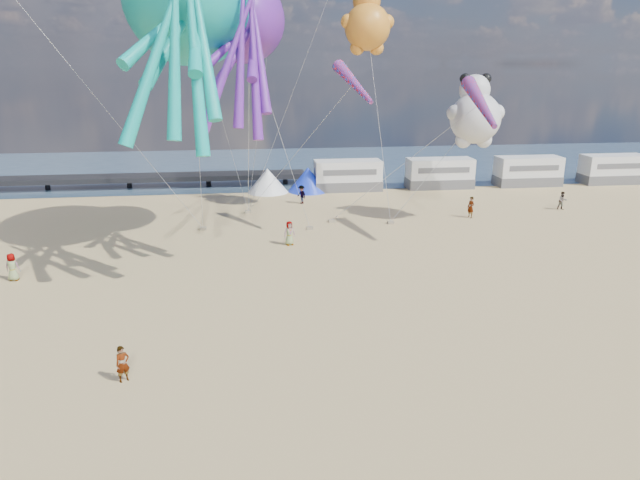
{
  "coord_description": "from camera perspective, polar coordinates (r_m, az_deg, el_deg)",
  "views": [
    {
      "loc": [
        -3.83,
        -15.45,
        12.15
      ],
      "look_at": [
        -1.11,
        6.0,
        5.46
      ],
      "focal_mm": 32.0,
      "sensor_mm": 36.0,
      "label": 1
    }
  ],
  "objects": [
    {
      "name": "sandbag_e",
      "position": [
        48.94,
        -7.19,
        2.82
      ],
      "size": [
        0.5,
        0.35,
        0.22
      ],
      "primitive_type": "cube",
      "color": "gray",
      "rests_on": "ground"
    },
    {
      "name": "windsock_right",
      "position": [
        40.23,
        3.42,
        15.38
      ],
      "size": [
        2.62,
        4.9,
        4.91
      ],
      "primitive_type": null,
      "rotation": [
        0.0,
        0.0,
        0.37
      ],
      "color": "red"
    },
    {
      "name": "ground",
      "position": [
        20.03,
        5.67,
        -20.25
      ],
      "size": [
        120.0,
        120.0,
        0.0
      ],
      "primitive_type": "plane",
      "color": "tan",
      "rests_on": "ground"
    },
    {
      "name": "tent_blue",
      "position": [
        56.82,
        -1.21,
        6.09
      ],
      "size": [
        4.0,
        4.0,
        2.4
      ],
      "primitive_type": "cone",
      "color": "#1933CC",
      "rests_on": "ground"
    },
    {
      "name": "motorhome_1",
      "position": [
        59.68,
        11.87,
        6.55
      ],
      "size": [
        6.6,
        2.5,
        3.0
      ],
      "primitive_type": "cube",
      "color": "silver",
      "rests_on": "ground"
    },
    {
      "name": "kite_teddy_orange",
      "position": [
        46.08,
        4.76,
        20.46
      ],
      "size": [
        5.14,
        4.97,
        5.94
      ],
      "primitive_type": null,
      "rotation": [
        0.0,
        0.0,
        0.28
      ],
      "color": "orange"
    },
    {
      "name": "sandbag_d",
      "position": [
        45.7,
        1.17,
        1.92
      ],
      "size": [
        0.5,
        0.35,
        0.22
      ],
      "primitive_type": "cube",
      "color": "gray",
      "rests_on": "ground"
    },
    {
      "name": "beachgoer_5",
      "position": [
        48.5,
        14.84,
        3.18
      ],
      "size": [
        1.16,
        1.7,
        1.76
      ],
      "primitive_type": "imported",
      "rotation": [
        0.0,
        0.0,
        5.15
      ],
      "color": "#7F6659",
      "rests_on": "ground"
    },
    {
      "name": "sandbag_b",
      "position": [
        43.72,
        -1.03,
        1.21
      ],
      "size": [
        0.5,
        0.35,
        0.22
      ],
      "primitive_type": "cube",
      "color": "gray",
      "rests_on": "ground"
    },
    {
      "name": "pier",
      "position": [
        65.14,
        -29.01,
        5.19
      ],
      "size": [
        60.0,
        3.0,
        0.5
      ],
      "primitive_type": "cube",
      "color": "black",
      "rests_on": "ground"
    },
    {
      "name": "standing_person",
      "position": [
        24.43,
        -19.13,
        -11.62
      ],
      "size": [
        0.66,
        0.6,
        1.52
      ],
      "primitive_type": "imported",
      "rotation": [
        0.0,
        0.0,
        0.56
      ],
      "color": "tan",
      "rests_on": "ground"
    },
    {
      "name": "beachgoer_1",
      "position": [
        53.8,
        23.08,
        3.63
      ],
      "size": [
        0.8,
        0.53,
        1.6
      ],
      "primitive_type": "imported",
      "rotation": [
        0.0,
        0.0,
        6.25
      ],
      "color": "#7F6659",
      "rests_on": "ground"
    },
    {
      "name": "motorhome_0",
      "position": [
        57.31,
        2.79,
        6.47
      ],
      "size": [
        6.6,
        2.5,
        3.0
      ],
      "primitive_type": "cube",
      "color": "silver",
      "rests_on": "ground"
    },
    {
      "name": "beachgoer_0",
      "position": [
        39.8,
        -3.08,
        0.69
      ],
      "size": [
        0.72,
        0.59,
        1.71
      ],
      "primitive_type": "imported",
      "rotation": [
        0.0,
        0.0,
        0.33
      ],
      "color": "#7F6659",
      "rests_on": "ground"
    },
    {
      "name": "beachgoer_2",
      "position": [
        51.76,
        -1.86,
        4.57
      ],
      "size": [
        0.97,
        1.03,
        1.67
      ],
      "primitive_type": "imported",
      "rotation": [
        0.0,
        0.0,
        5.26
      ],
      "color": "#7F6659",
      "rests_on": "ground"
    },
    {
      "name": "sandbag_c",
      "position": [
        45.59,
        7.08,
        1.75
      ],
      "size": [
        0.5,
        0.35,
        0.22
      ],
      "primitive_type": "cube",
      "color": "gray",
      "rests_on": "ground"
    },
    {
      "name": "motorhome_3",
      "position": [
        68.25,
        27.24,
        6.33
      ],
      "size": [
        6.6,
        2.5,
        3.0
      ],
      "primitive_type": "cube",
      "color": "silver",
      "rests_on": "ground"
    },
    {
      "name": "sandbag_a",
      "position": [
        44.47,
        -11.61,
        1.13
      ],
      "size": [
        0.5,
        0.35,
        0.22
      ],
      "primitive_type": "cube",
      "color": "gray",
      "rests_on": "ground"
    },
    {
      "name": "kite_panda",
      "position": [
        45.48,
        15.27,
        11.67
      ],
      "size": [
        5.43,
        5.23,
        6.51
      ],
      "primitive_type": null,
      "rotation": [
        0.0,
        0.0,
        0.22
      ],
      "color": "silver"
    },
    {
      "name": "tent_white",
      "position": [
        56.55,
        -5.27,
        5.96
      ],
      "size": [
        4.0,
        4.0,
        2.4
      ],
      "primitive_type": "cone",
      "color": "white",
      "rests_on": "ground"
    },
    {
      "name": "water",
      "position": [
        71.59,
        -4.09,
        7.4
      ],
      "size": [
        120.0,
        120.0,
        0.0
      ],
      "primitive_type": "plane",
      "color": "#334A62",
      "rests_on": "ground"
    },
    {
      "name": "kite_octopus_purple",
      "position": [
        39.76,
        -7.7,
        20.94
      ],
      "size": [
        8.05,
        11.41,
        11.99
      ],
      "primitive_type": null,
      "rotation": [
        0.0,
        0.0,
        -0.38
      ],
      "color": "#65219B"
    },
    {
      "name": "windsock_mid",
      "position": [
        39.83,
        15.77,
        13.02
      ],
      "size": [
        1.17,
        5.88,
        5.85
      ],
      "primitive_type": null,
      "rotation": [
        0.0,
        0.0,
        -0.03
      ],
      "color": "red"
    },
    {
      "name": "beachgoer_6",
      "position": [
        37.77,
        -28.41,
        -2.39
      ],
      "size": [
        0.64,
        0.46,
        1.66
      ],
      "primitive_type": "imported",
      "rotation": [
        0.0,
        0.0,
        3.03
      ],
      "color": "#7F6659",
      "rests_on": "ground"
    },
    {
      "name": "motorhome_2",
      "position": [
        63.4,
        20.08,
        6.49
      ],
      "size": [
        6.6,
        2.5,
        3.0
      ],
      "primitive_type": "cube",
      "color": "silver",
      "rests_on": "ground"
    }
  ]
}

